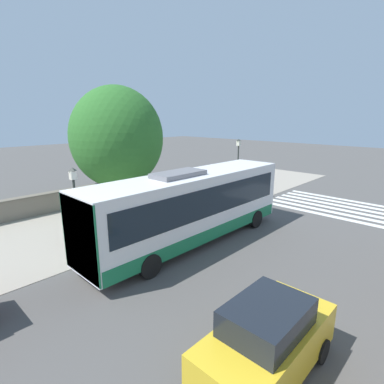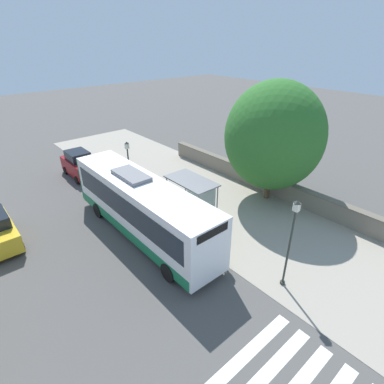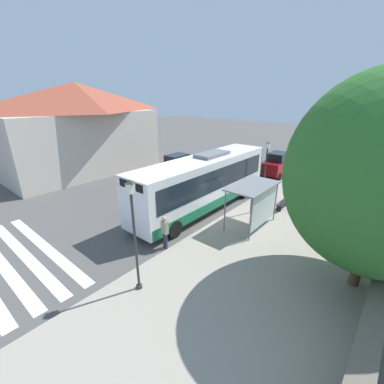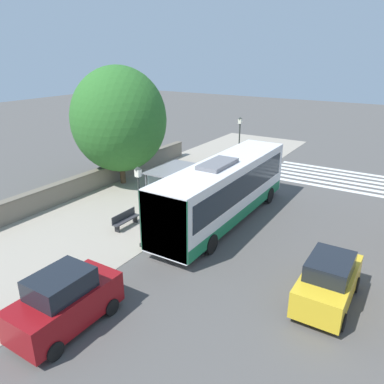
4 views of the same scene
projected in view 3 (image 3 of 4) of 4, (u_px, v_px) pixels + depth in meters
ground_plane at (217, 219)px, 16.17m from camera, size 120.00×120.00×0.00m
sidewalk_plaza at (287, 244)px, 13.45m from camera, size 9.00×44.00×0.02m
background_building at (80, 128)px, 24.64m from camera, size 7.37×14.40×8.45m
bus at (204, 181)px, 17.08m from camera, size 2.62×11.66×3.74m
bus_shelter at (255, 193)px, 14.56m from camera, size 1.90×3.46×2.55m
pedestrian at (165, 230)px, 12.76m from camera, size 0.34×0.24×1.78m
bench at (284, 202)px, 17.60m from camera, size 0.40×1.85×0.88m
street_lamp_near at (266, 164)px, 19.11m from camera, size 0.28×0.28×4.18m
street_lamp_far at (134, 229)px, 9.45m from camera, size 0.28×0.28×4.64m
shade_tree at (383, 176)px, 8.97m from camera, size 6.67×6.67×8.37m
parked_car_behind_bus at (277, 164)px, 24.72m from camera, size 1.94×3.94×2.18m
parked_car_far_lane at (177, 165)px, 24.79m from camera, size 1.89×4.06×1.98m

